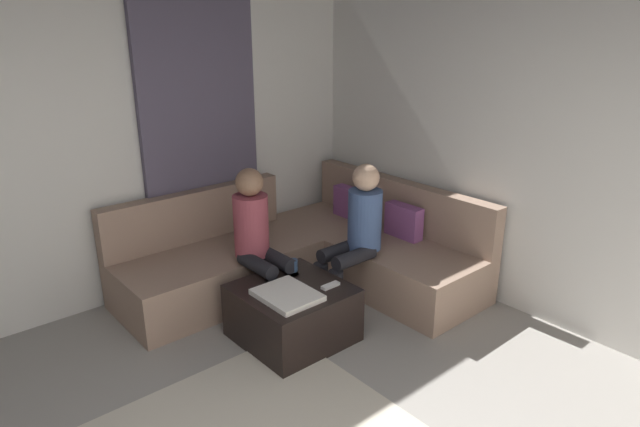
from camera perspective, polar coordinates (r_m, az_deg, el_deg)
name	(u,v)px	position (r m, az deg, el deg)	size (l,w,h in m)	color
wall_back	(619,163)	(4.29, 28.72, 4.59)	(6.00, 0.12, 2.70)	silver
wall_left	(38,153)	(4.58, -27.32, 5.62)	(0.12, 6.00, 2.70)	silver
curtain_panel	(202,144)	(4.96, -12.20, 7.09)	(0.06, 1.10, 2.50)	#595166
sectional_couch	(308,254)	(4.96, -1.23, -4.26)	(2.10, 2.55, 0.87)	#9E7F6B
ottoman	(292,313)	(4.17, -2.89, -10.26)	(0.76, 0.76, 0.42)	black
folded_blanket	(287,295)	(3.93, -3.43, -8.46)	(0.44, 0.36, 0.04)	white
coffee_mug	(293,265)	(4.30, -2.86, -5.40)	(0.08, 0.08, 0.10)	#334C72
game_remote	(330,286)	(4.07, 1.10, -7.51)	(0.05, 0.15, 0.02)	white
person_on_couch_back	(356,231)	(4.47, 3.78, -1.80)	(0.30, 0.60, 1.20)	black
person_on_couch_side	(258,237)	(4.36, -6.42, -2.47)	(0.60, 0.30, 1.20)	black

